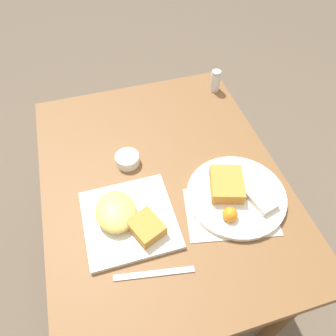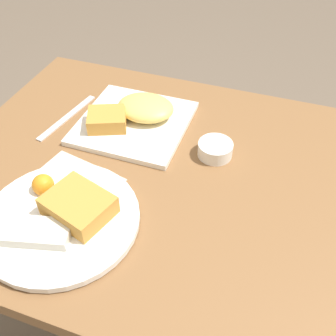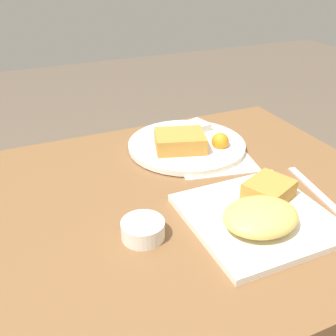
% 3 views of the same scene
% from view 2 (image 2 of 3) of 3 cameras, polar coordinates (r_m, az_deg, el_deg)
% --- Properties ---
extents(ground_plane, '(8.00, 8.00, 0.00)m').
position_cam_2_polar(ground_plane, '(1.47, -0.47, -21.63)').
color(ground_plane, brown).
extents(dining_table, '(0.97, 0.75, 0.74)m').
position_cam_2_polar(dining_table, '(0.92, -0.69, -4.83)').
color(dining_table, brown).
rests_on(dining_table, ground_plane).
extents(menu_card, '(0.23, 0.29, 0.00)m').
position_cam_2_polar(menu_card, '(0.83, -16.45, -4.95)').
color(menu_card, beige).
rests_on(menu_card, dining_table).
extents(plate_square_near, '(0.26, 0.26, 0.06)m').
position_cam_2_polar(plate_square_near, '(0.98, -4.83, 7.44)').
color(plate_square_near, white).
rests_on(plate_square_near, dining_table).
extents(plate_oval_far, '(0.30, 0.30, 0.05)m').
position_cam_2_polar(plate_oval_far, '(0.78, -15.11, -6.68)').
color(plate_oval_far, white).
rests_on(plate_oval_far, menu_card).
extents(sauce_ramekin, '(0.08, 0.08, 0.03)m').
position_cam_2_polar(sauce_ramekin, '(0.89, 6.87, 2.76)').
color(sauce_ramekin, white).
rests_on(sauce_ramekin, dining_table).
extents(butter_knife, '(0.05, 0.21, 0.00)m').
position_cam_2_polar(butter_knife, '(1.04, -14.41, 7.16)').
color(butter_knife, silver).
rests_on(butter_knife, dining_table).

